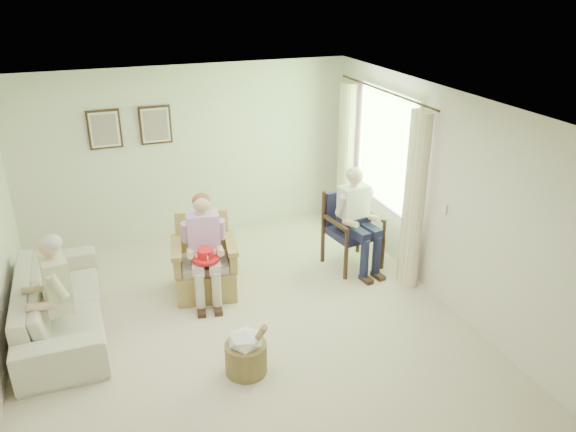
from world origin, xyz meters
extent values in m
plane|color=beige|center=(0.00, 0.00, 0.00)|extent=(5.50, 5.50, 0.00)
cube|color=silver|center=(0.00, 2.75, 1.30)|extent=(5.00, 0.04, 2.60)
cube|color=silver|center=(0.00, -2.75, 1.30)|extent=(5.00, 0.04, 2.60)
cube|color=silver|center=(2.50, 0.00, 1.30)|extent=(0.04, 5.50, 2.60)
cube|color=white|center=(0.00, 0.00, 2.60)|extent=(5.00, 5.50, 0.02)
cube|color=#2D6B23|center=(2.47, 1.20, 1.55)|extent=(0.02, 1.40, 1.50)
cube|color=white|center=(2.46, 1.20, 2.33)|extent=(0.04, 1.52, 0.06)
cube|color=white|center=(2.46, 1.20, 0.77)|extent=(0.04, 1.52, 0.06)
cylinder|color=#382114|center=(2.37, 1.20, 2.35)|extent=(0.03, 2.50, 0.03)
cylinder|color=beige|center=(2.33, 0.22, 1.15)|extent=(0.34, 0.34, 2.30)
cylinder|color=beige|center=(2.33, 2.18, 1.15)|extent=(0.34, 0.34, 2.30)
cube|color=#382114|center=(-1.15, 2.72, 1.78)|extent=(0.45, 0.03, 0.55)
cube|color=silver|center=(-1.15, 2.70, 1.78)|extent=(0.39, 0.01, 0.49)
cube|color=tan|center=(-1.15, 2.69, 1.78)|extent=(0.33, 0.01, 0.43)
cube|color=#382114|center=(-0.45, 2.72, 1.78)|extent=(0.45, 0.03, 0.55)
cube|color=silver|center=(-0.45, 2.70, 1.78)|extent=(0.39, 0.01, 0.49)
cube|color=tan|center=(-0.45, 2.69, 1.78)|extent=(0.33, 0.01, 0.43)
cube|color=tan|center=(-0.22, 0.91, 0.19)|extent=(0.73, 0.71, 0.38)
cube|color=beige|center=(-0.22, 0.88, 0.43)|extent=(0.57, 0.55, 0.09)
cube|color=tan|center=(-0.22, 1.21, 0.69)|extent=(0.68, 0.21, 0.57)
cube|color=tan|center=(-0.56, 0.91, 0.53)|extent=(0.09, 0.66, 0.27)
cube|color=tan|center=(0.12, 0.91, 0.53)|extent=(0.09, 0.66, 0.27)
cylinder|color=black|center=(1.55, 0.62, 0.22)|extent=(0.06, 0.06, 0.45)
cylinder|color=black|center=(2.17, 0.62, 0.22)|extent=(0.06, 0.06, 0.45)
cylinder|color=black|center=(1.55, 1.19, 0.22)|extent=(0.06, 0.06, 0.45)
cylinder|color=black|center=(2.17, 1.19, 0.22)|extent=(0.06, 0.06, 0.45)
cube|color=#1D1B3B|center=(1.86, 0.91, 0.50)|extent=(0.59, 0.57, 0.10)
cube|color=#1D1B3B|center=(1.86, 1.18, 0.78)|extent=(0.55, 0.07, 0.51)
imported|color=beige|center=(-1.95, 0.69, 0.33)|extent=(2.29, 0.89, 0.67)
cube|color=beige|center=(-0.22, 0.88, 0.59)|extent=(0.40, 0.26, 0.16)
cube|color=#D89FE1|center=(-0.22, 0.90, 0.87)|extent=(0.39, 0.24, 0.46)
sphere|color=#DDAD8E|center=(-0.22, 0.89, 1.24)|extent=(0.21, 0.21, 0.21)
ellipsoid|color=brown|center=(-0.22, 0.92, 1.26)|extent=(0.22, 0.22, 0.18)
cube|color=beige|center=(-0.32, 0.66, 0.54)|extent=(0.14, 0.44, 0.13)
cube|color=beige|center=(-0.12, 0.66, 0.54)|extent=(0.14, 0.44, 0.13)
cylinder|color=beige|center=(-0.32, 0.46, 0.27)|extent=(0.12, 0.12, 0.49)
cylinder|color=beige|center=(-0.12, 0.46, 0.27)|extent=(0.12, 0.12, 0.49)
cube|color=#1A1C3B|center=(1.86, 0.91, 0.66)|extent=(0.40, 0.26, 0.16)
cube|color=silver|center=(1.86, 0.93, 0.94)|extent=(0.39, 0.24, 0.46)
sphere|color=#DDAD8E|center=(1.86, 0.92, 1.31)|extent=(0.21, 0.21, 0.21)
ellipsoid|color=#B7B2AD|center=(1.86, 0.94, 1.34)|extent=(0.22, 0.22, 0.18)
cube|color=#1A1C3B|center=(1.76, 0.69, 0.61)|extent=(0.14, 0.44, 0.13)
cube|color=#1A1C3B|center=(1.96, 0.69, 0.61)|extent=(0.14, 0.44, 0.13)
cylinder|color=#1A1C3B|center=(1.76, 0.49, 0.31)|extent=(0.12, 0.12, 0.56)
cylinder|color=#1A1C3B|center=(1.96, 0.49, 0.31)|extent=(0.12, 0.12, 0.56)
cube|color=beige|center=(-1.95, 0.35, 0.57)|extent=(0.42, 0.26, 0.16)
cube|color=beige|center=(-1.95, 0.37, 0.85)|extent=(0.41, 0.24, 0.46)
sphere|color=#DDAD8E|center=(-1.95, 0.36, 1.22)|extent=(0.21, 0.21, 0.21)
ellipsoid|color=#B7B2AD|center=(-1.95, 0.39, 1.25)|extent=(0.22, 0.22, 0.18)
cube|color=beige|center=(-2.05, 0.13, 0.52)|extent=(0.14, 0.44, 0.13)
cube|color=beige|center=(-1.85, 0.13, 0.52)|extent=(0.14, 0.44, 0.13)
cylinder|color=beige|center=(-2.05, -0.07, 0.27)|extent=(0.12, 0.12, 0.47)
cylinder|color=beige|center=(-1.85, -0.07, 0.27)|extent=(0.12, 0.12, 0.47)
cylinder|color=red|center=(-0.26, 0.61, 0.64)|extent=(0.33, 0.33, 0.04)
cylinder|color=red|center=(-0.26, 0.61, 0.70)|extent=(0.20, 0.20, 0.12)
cube|color=white|center=(-0.16, 0.61, 0.70)|extent=(0.04, 0.01, 0.05)
cube|color=white|center=(-0.26, 0.71, 0.70)|extent=(0.01, 0.04, 0.05)
cube|color=white|center=(-0.37, 0.61, 0.70)|extent=(0.05, 0.01, 0.05)
cube|color=white|center=(-0.26, 0.50, 0.70)|extent=(0.01, 0.04, 0.05)
cylinder|color=#9E8D55|center=(-0.18, -0.79, 0.17)|extent=(0.46, 0.46, 0.34)
ellipsoid|color=white|center=(-0.18, -0.79, 0.38)|extent=(0.38, 0.38, 0.23)
cylinder|color=#A57F56|center=(-0.09, -0.84, 0.38)|extent=(0.17, 0.31, 0.50)
camera|label=1|loc=(-1.41, -5.32, 3.80)|focal=35.00mm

